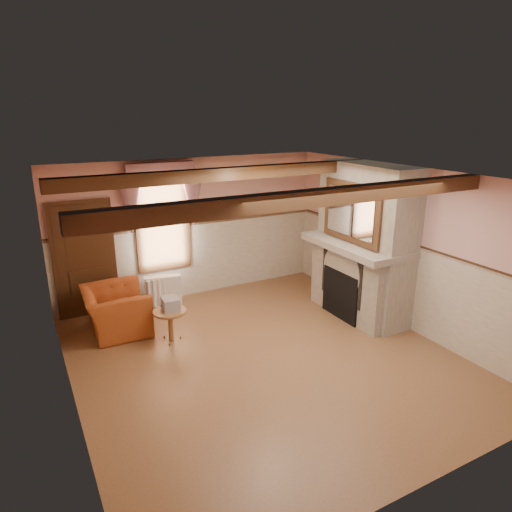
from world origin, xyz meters
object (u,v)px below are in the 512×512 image
radiator (163,291)px  oil_lamp (340,228)px  side_table (171,326)px  mantel_clock (331,227)px  armchair (116,310)px  bowl (349,237)px

radiator → oil_lamp: oil_lamp is taller
side_table → mantel_clock: size_ratio=2.29×
radiator → oil_lamp: bearing=-15.5°
armchair → radiator: size_ratio=1.69×
mantel_clock → oil_lamp: 0.27m
armchair → side_table: size_ratio=2.15×
side_table → oil_lamp: (3.34, -0.10, 1.29)m
armchair → radiator: 1.26m
armchair → oil_lamp: (4.05, -0.90, 1.18)m
bowl → oil_lamp: size_ratio=1.10×
mantel_clock → bowl: bearing=-90.0°
armchair → side_table: armchair is taller
radiator → oil_lamp: (3.00, -1.60, 1.26)m
bowl → oil_lamp: bearing=90.0°
side_table → bowl: 3.57m
bowl → mantel_clock: 0.55m
bowl → armchair: bearing=163.9°
radiator → mantel_clock: size_ratio=2.92×
mantel_clock → radiator: bearing=156.1°
side_table → bowl: size_ratio=1.79×
side_table → radiator: radiator is taller
armchair → oil_lamp: bearing=-100.3°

